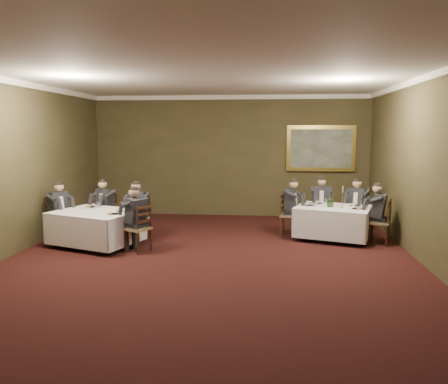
% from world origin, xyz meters
% --- Properties ---
extents(ground, '(10.00, 10.00, 0.00)m').
position_xyz_m(ground, '(0.00, 0.00, 0.00)').
color(ground, black).
rests_on(ground, ground).
extents(ceiling, '(8.00, 10.00, 0.10)m').
position_xyz_m(ceiling, '(0.00, 0.00, 3.50)').
color(ceiling, silver).
rests_on(ceiling, back_wall).
extents(back_wall, '(8.00, 0.10, 3.50)m').
position_xyz_m(back_wall, '(0.00, 5.00, 1.75)').
color(back_wall, '#38351C').
rests_on(back_wall, ground).
extents(front_wall, '(8.00, 0.10, 3.50)m').
position_xyz_m(front_wall, '(0.00, -5.00, 1.75)').
color(front_wall, '#38351C').
rests_on(front_wall, ground).
extents(right_wall, '(0.10, 10.00, 3.50)m').
position_xyz_m(right_wall, '(4.00, 0.00, 1.75)').
color(right_wall, '#38351C').
rests_on(right_wall, ground).
extents(crown_molding, '(8.00, 10.00, 0.12)m').
position_xyz_m(crown_molding, '(0.00, 0.00, 3.44)').
color(crown_molding, white).
rests_on(crown_molding, back_wall).
extents(table_main, '(1.94, 1.69, 0.67)m').
position_xyz_m(table_main, '(2.60, 2.30, 0.45)').
color(table_main, black).
rests_on(table_main, ground).
extents(table_second, '(2.10, 1.85, 0.67)m').
position_xyz_m(table_second, '(-2.60, 1.22, 0.45)').
color(table_second, black).
rests_on(table_second, ground).
extents(chair_main_backleft, '(0.48, 0.46, 1.00)m').
position_xyz_m(chair_main_backleft, '(2.44, 3.23, 0.28)').
color(chair_main_backleft, olive).
rests_on(chair_main_backleft, ground).
extents(diner_main_backleft, '(0.45, 0.52, 1.35)m').
position_xyz_m(diner_main_backleft, '(2.44, 3.22, 0.51)').
color(diner_main_backleft, black).
rests_on(diner_main_backleft, chair_main_backleft).
extents(chair_main_backright, '(0.60, 0.59, 1.00)m').
position_xyz_m(chair_main_backright, '(3.28, 2.96, 0.28)').
color(chair_main_backright, olive).
rests_on(chair_main_backright, ground).
extents(diner_main_backright, '(0.59, 0.62, 1.35)m').
position_xyz_m(diner_main_backright, '(3.27, 2.95, 0.51)').
color(diner_main_backright, black).
rests_on(diner_main_backright, chair_main_backright).
extents(chair_main_endleft, '(0.50, 0.51, 1.00)m').
position_xyz_m(chair_main_endleft, '(1.62, 2.62, 0.28)').
color(chair_main_endleft, olive).
rests_on(chair_main_endleft, ground).
extents(diner_main_endleft, '(0.55, 0.49, 1.35)m').
position_xyz_m(diner_main_endleft, '(1.63, 2.62, 0.51)').
color(diner_main_endleft, black).
rests_on(diner_main_endleft, chair_main_endleft).
extents(chair_main_endright, '(0.55, 0.56, 1.00)m').
position_xyz_m(chair_main_endright, '(3.58, 1.98, 0.28)').
color(chair_main_endright, olive).
rests_on(chair_main_endright, ground).
extents(diner_main_endright, '(0.59, 0.55, 1.35)m').
position_xyz_m(diner_main_endright, '(3.57, 1.98, 0.51)').
color(diner_main_endright, black).
rests_on(diner_main_endright, chair_main_endright).
extents(chair_sec_backleft, '(0.58, 0.57, 1.00)m').
position_xyz_m(chair_sec_backleft, '(-2.74, 2.23, 0.28)').
color(chair_sec_backleft, olive).
rests_on(chair_sec_backleft, ground).
extents(diner_sec_backleft, '(0.57, 0.61, 1.35)m').
position_xyz_m(diner_sec_backleft, '(-2.75, 2.22, 0.51)').
color(diner_sec_backleft, black).
rests_on(diner_sec_backleft, chair_sec_backleft).
extents(chair_sec_backright, '(0.52, 0.50, 1.00)m').
position_xyz_m(chair_sec_backright, '(-1.86, 1.92, 0.28)').
color(chair_sec_backright, olive).
rests_on(chair_sec_backright, ground).
extents(diner_sec_backright, '(0.49, 0.55, 1.35)m').
position_xyz_m(diner_sec_backright, '(-1.86, 1.90, 0.51)').
color(diner_sec_backright, black).
rests_on(diner_sec_backright, chair_sec_backright).
extents(chair_sec_endright, '(0.58, 0.59, 1.00)m').
position_xyz_m(chair_sec_endright, '(-1.55, 0.85, 0.28)').
color(chair_sec_endright, olive).
rests_on(chair_sec_endright, ground).
extents(diner_sec_endright, '(0.61, 0.58, 1.35)m').
position_xyz_m(diner_sec_endright, '(-1.56, 0.86, 0.51)').
color(diner_sec_endright, black).
rests_on(diner_sec_endright, chair_sec_endright).
extents(chair_sec_endleft, '(0.57, 0.58, 1.00)m').
position_xyz_m(chair_sec_endleft, '(-3.65, 1.60, 0.28)').
color(chair_sec_endleft, olive).
rests_on(chair_sec_endleft, ground).
extents(diner_sec_endleft, '(0.60, 0.57, 1.35)m').
position_xyz_m(diner_sec_endleft, '(-3.64, 1.59, 0.51)').
color(diner_sec_endleft, black).
rests_on(diner_sec_endleft, chair_sec_endleft).
extents(centerpiece, '(0.31, 0.29, 0.28)m').
position_xyz_m(centerpiece, '(2.53, 2.27, 0.91)').
color(centerpiece, '#2D5926').
rests_on(centerpiece, table_main).
extents(candlestick, '(0.07, 0.07, 0.50)m').
position_xyz_m(candlestick, '(2.78, 2.19, 0.95)').
color(candlestick, '#B37A36').
rests_on(candlestick, table_main).
extents(place_setting_table_main, '(0.33, 0.31, 0.14)m').
position_xyz_m(place_setting_table_main, '(2.34, 2.79, 0.80)').
color(place_setting_table_main, white).
rests_on(place_setting_table_main, table_main).
extents(place_setting_table_second, '(0.33, 0.31, 0.14)m').
position_xyz_m(place_setting_table_second, '(-2.87, 1.75, 0.80)').
color(place_setting_table_second, white).
rests_on(place_setting_table_second, table_second).
extents(painting, '(1.93, 0.09, 1.30)m').
position_xyz_m(painting, '(2.60, 4.94, 1.99)').
color(painting, gold).
rests_on(painting, back_wall).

